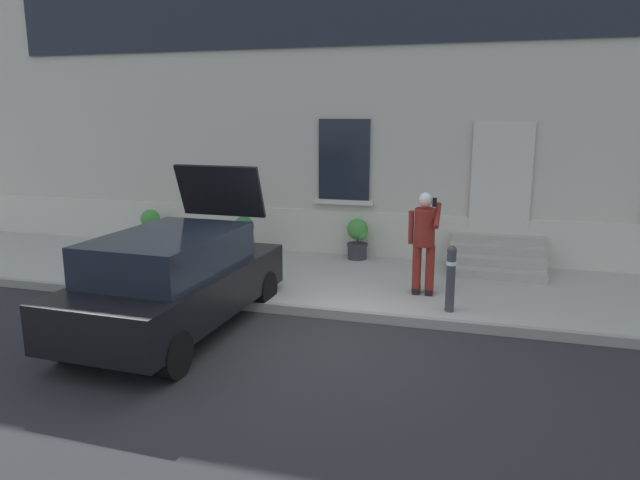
# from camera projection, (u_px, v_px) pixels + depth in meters

# --- Properties ---
(ground_plane) EXTENTS (80.00, 80.00, 0.00)m
(ground_plane) POSITION_uv_depth(u_px,v_px,m) (310.00, 339.00, 8.27)
(ground_plane) COLOR #232326
(sidewalk) EXTENTS (24.00, 3.60, 0.15)m
(sidewalk) POSITION_uv_depth(u_px,v_px,m) (354.00, 281.00, 10.89)
(sidewalk) COLOR #99968E
(sidewalk) RESTS_ON ground
(curb_edge) EXTENTS (24.00, 0.12, 0.15)m
(curb_edge) POSITION_uv_depth(u_px,v_px,m) (328.00, 313.00, 9.14)
(curb_edge) COLOR gray
(curb_edge) RESTS_ON ground
(building_facade) EXTENTS (24.00, 1.52, 7.50)m
(building_facade) POSITION_uv_depth(u_px,v_px,m) (382.00, 86.00, 12.45)
(building_facade) COLOR #B2AD9E
(building_facade) RESTS_ON ground
(entrance_stoop) EXTENTS (1.80, 1.28, 0.64)m
(entrance_stoop) POSITION_uv_depth(u_px,v_px,m) (496.00, 258.00, 11.37)
(entrance_stoop) COLOR #9E998E
(entrance_stoop) RESTS_ON sidewalk
(hatchback_car_black) EXTENTS (1.89, 4.12, 2.34)m
(hatchback_car_black) POSITION_uv_depth(u_px,v_px,m) (176.00, 279.00, 8.43)
(hatchback_car_black) COLOR black
(hatchback_car_black) RESTS_ON ground
(bollard_near_person) EXTENTS (0.15, 0.15, 1.04)m
(bollard_near_person) POSITION_uv_depth(u_px,v_px,m) (451.00, 276.00, 8.89)
(bollard_near_person) COLOR #333338
(bollard_near_person) RESTS_ON sidewalk
(person_on_phone) EXTENTS (0.51, 0.47, 1.75)m
(person_on_phone) POSITION_uv_depth(u_px,v_px,m) (424.00, 237.00, 9.62)
(person_on_phone) COLOR maroon
(person_on_phone) RESTS_ON sidewalk
(planter_cream) EXTENTS (0.44, 0.44, 0.86)m
(planter_cream) POSITION_uv_depth(u_px,v_px,m) (151.00, 227.00, 13.34)
(planter_cream) COLOR beige
(planter_cream) RESTS_ON sidewalk
(planter_terracotta) EXTENTS (0.44, 0.44, 0.86)m
(planter_terracotta) POSITION_uv_depth(u_px,v_px,m) (244.00, 235.00, 12.48)
(planter_terracotta) COLOR #B25B38
(planter_terracotta) RESTS_ON sidewalk
(planter_charcoal) EXTENTS (0.44, 0.44, 0.86)m
(planter_charcoal) POSITION_uv_depth(u_px,v_px,m) (358.00, 238.00, 12.18)
(planter_charcoal) COLOR #2D2D30
(planter_charcoal) RESTS_ON sidewalk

